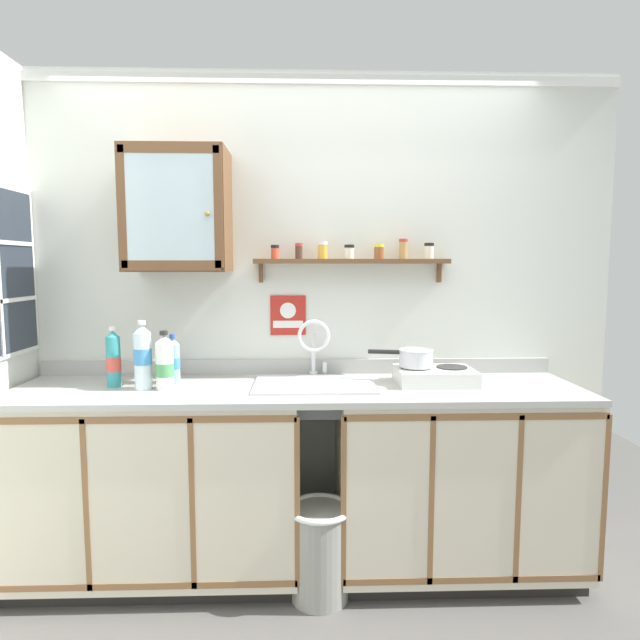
{
  "coord_description": "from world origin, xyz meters",
  "views": [
    {
      "loc": [
        0.03,
        -2.23,
        1.55
      ],
      "look_at": [
        0.11,
        0.43,
        1.27
      ],
      "focal_mm": 29.73,
      "sensor_mm": 36.0,
      "label": 1
    }
  ],
  "objects_px": {
    "bottle_water_blue_2": "(173,361)",
    "warning_sign": "(288,316)",
    "saucepan": "(415,357)",
    "wall_cabinet": "(178,211)",
    "trash_bin": "(320,550)",
    "hot_plate_stove": "(435,376)",
    "sink": "(314,389)",
    "bottle_water_clear_3": "(143,357)",
    "bottle_opaque_white_4": "(165,364)",
    "bottle_juice_amber_0": "(143,363)",
    "bottle_detergent_teal_1": "(114,360)"
  },
  "relations": [
    {
      "from": "bottle_water_blue_2",
      "to": "trash_bin",
      "type": "distance_m",
      "value": 1.15
    },
    {
      "from": "bottle_detergent_teal_1",
      "to": "bottle_water_clear_3",
      "type": "height_order",
      "value": "bottle_water_clear_3"
    },
    {
      "from": "bottle_opaque_white_4",
      "to": "saucepan",
      "type": "bearing_deg",
      "value": 4.62
    },
    {
      "from": "bottle_opaque_white_4",
      "to": "trash_bin",
      "type": "relative_size",
      "value": 0.63
    },
    {
      "from": "hot_plate_stove",
      "to": "bottle_juice_amber_0",
      "type": "distance_m",
      "value": 1.46
    },
    {
      "from": "bottle_juice_amber_0",
      "to": "bottle_opaque_white_4",
      "type": "relative_size",
      "value": 0.81
    },
    {
      "from": "bottle_water_blue_2",
      "to": "bottle_juice_amber_0",
      "type": "bearing_deg",
      "value": 179.72
    },
    {
      "from": "bottle_water_clear_3",
      "to": "wall_cabinet",
      "type": "xyz_separation_m",
      "value": [
        0.14,
        0.18,
        0.7
      ]
    },
    {
      "from": "bottle_water_clear_3",
      "to": "hot_plate_stove",
      "type": "bearing_deg",
      "value": 3.0
    },
    {
      "from": "bottle_water_clear_3",
      "to": "warning_sign",
      "type": "distance_m",
      "value": 0.78
    },
    {
      "from": "saucepan",
      "to": "sink",
      "type": "bearing_deg",
      "value": -177.32
    },
    {
      "from": "saucepan",
      "to": "bottle_opaque_white_4",
      "type": "height_order",
      "value": "bottle_opaque_white_4"
    },
    {
      "from": "bottle_water_clear_3",
      "to": "trash_bin",
      "type": "distance_m",
      "value": 1.23
    },
    {
      "from": "bottle_detergent_teal_1",
      "to": "bottle_water_blue_2",
      "type": "relative_size",
      "value": 1.2
    },
    {
      "from": "bottle_opaque_white_4",
      "to": "warning_sign",
      "type": "distance_m",
      "value": 0.7
    },
    {
      "from": "bottle_juice_amber_0",
      "to": "bottle_detergent_teal_1",
      "type": "distance_m",
      "value": 0.14
    },
    {
      "from": "wall_cabinet",
      "to": "trash_bin",
      "type": "relative_size",
      "value": 1.35
    },
    {
      "from": "saucepan",
      "to": "warning_sign",
      "type": "relative_size",
      "value": 1.52
    },
    {
      "from": "saucepan",
      "to": "trash_bin",
      "type": "height_order",
      "value": "saucepan"
    },
    {
      "from": "bottle_water_blue_2",
      "to": "wall_cabinet",
      "type": "xyz_separation_m",
      "value": [
        0.03,
        0.05,
        0.75
      ]
    },
    {
      "from": "sink",
      "to": "wall_cabinet",
      "type": "height_order",
      "value": "wall_cabinet"
    },
    {
      "from": "bottle_water_clear_3",
      "to": "warning_sign",
      "type": "height_order",
      "value": "warning_sign"
    },
    {
      "from": "bottle_opaque_white_4",
      "to": "wall_cabinet",
      "type": "distance_m",
      "value": 0.76
    },
    {
      "from": "bottle_detergent_teal_1",
      "to": "warning_sign",
      "type": "height_order",
      "value": "warning_sign"
    },
    {
      "from": "sink",
      "to": "trash_bin",
      "type": "bearing_deg",
      "value": -85.58
    },
    {
      "from": "hot_plate_stove",
      "to": "wall_cabinet",
      "type": "distance_m",
      "value": 1.52
    },
    {
      "from": "sink",
      "to": "bottle_juice_amber_0",
      "type": "bearing_deg",
      "value": 175.92
    },
    {
      "from": "bottle_detergent_teal_1",
      "to": "wall_cabinet",
      "type": "height_order",
      "value": "wall_cabinet"
    },
    {
      "from": "bottle_detergent_teal_1",
      "to": "hot_plate_stove",
      "type": "bearing_deg",
      "value": 0.67
    },
    {
      "from": "sink",
      "to": "bottle_water_blue_2",
      "type": "bearing_deg",
      "value": 175.12
    },
    {
      "from": "trash_bin",
      "to": "warning_sign",
      "type": "bearing_deg",
      "value": 106.68
    },
    {
      "from": "bottle_juice_amber_0",
      "to": "bottle_detergent_teal_1",
      "type": "bearing_deg",
      "value": -146.72
    },
    {
      "from": "sink",
      "to": "bottle_juice_amber_0",
      "type": "xyz_separation_m",
      "value": [
        -0.86,
        0.06,
        0.13
      ]
    },
    {
      "from": "bottle_water_blue_2",
      "to": "hot_plate_stove",
      "type": "bearing_deg",
      "value": -2.56
    },
    {
      "from": "saucepan",
      "to": "bottle_juice_amber_0",
      "type": "height_order",
      "value": "bottle_juice_amber_0"
    },
    {
      "from": "bottle_detergent_teal_1",
      "to": "wall_cabinet",
      "type": "distance_m",
      "value": 0.8
    },
    {
      "from": "wall_cabinet",
      "to": "warning_sign",
      "type": "relative_size",
      "value": 2.83
    },
    {
      "from": "bottle_water_blue_2",
      "to": "bottle_water_clear_3",
      "type": "bearing_deg",
      "value": -129.64
    },
    {
      "from": "hot_plate_stove",
      "to": "bottle_water_clear_3",
      "type": "xyz_separation_m",
      "value": [
        -1.42,
        -0.07,
        0.12
      ]
    },
    {
      "from": "bottle_water_blue_2",
      "to": "warning_sign",
      "type": "distance_m",
      "value": 0.64
    },
    {
      "from": "sink",
      "to": "bottle_water_blue_2",
      "type": "distance_m",
      "value": 0.72
    },
    {
      "from": "bottle_water_clear_3",
      "to": "wall_cabinet",
      "type": "distance_m",
      "value": 0.74
    },
    {
      "from": "bottle_juice_amber_0",
      "to": "bottle_water_blue_2",
      "type": "bearing_deg",
      "value": -0.28
    },
    {
      "from": "saucepan",
      "to": "wall_cabinet",
      "type": "bearing_deg",
      "value": 175.73
    },
    {
      "from": "hot_plate_stove",
      "to": "saucepan",
      "type": "bearing_deg",
      "value": 167.16
    },
    {
      "from": "hot_plate_stove",
      "to": "saucepan",
      "type": "distance_m",
      "value": 0.13
    },
    {
      "from": "hot_plate_stove",
      "to": "trash_bin",
      "type": "bearing_deg",
      "value": -156.45
    },
    {
      "from": "bottle_water_blue_2",
      "to": "bottle_detergent_teal_1",
      "type": "bearing_deg",
      "value": -163.97
    },
    {
      "from": "bottle_water_blue_2",
      "to": "wall_cabinet",
      "type": "bearing_deg",
      "value": 58.21
    },
    {
      "from": "hot_plate_stove",
      "to": "bottle_opaque_white_4",
      "type": "distance_m",
      "value": 1.32
    }
  ]
}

